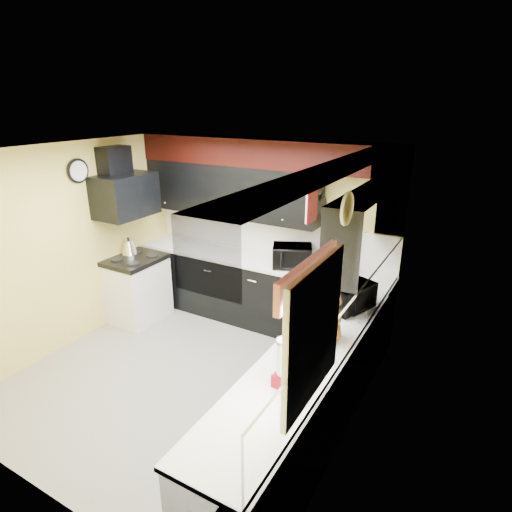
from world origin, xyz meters
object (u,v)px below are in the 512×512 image
at_px(microwave, 349,296).
at_px(kettle, 129,247).
at_px(toaster_oven, 292,256).
at_px(knife_block, 337,264).
at_px(utensil_crock, 334,267).

xyz_separation_m(microwave, kettle, (-3.21, 0.12, -0.06)).
relative_size(toaster_oven, knife_block, 2.01).
distance_m(toaster_oven, utensil_crock, 0.56).
relative_size(microwave, knife_block, 2.03).
height_order(toaster_oven, knife_block, toaster_oven).
bearing_deg(toaster_oven, kettle, 172.06).
distance_m(toaster_oven, kettle, 2.30).
bearing_deg(knife_block, toaster_oven, -173.77).
height_order(utensil_crock, knife_block, knife_block).
bearing_deg(kettle, knife_block, 14.47).
bearing_deg(microwave, knife_block, 47.75).
height_order(knife_block, kettle, knife_block).
xyz_separation_m(toaster_oven, knife_block, (0.57, 0.07, -0.02)).
xyz_separation_m(toaster_oven, utensil_crock, (0.55, 0.04, -0.05)).
xyz_separation_m(toaster_oven, kettle, (-2.21, -0.64, -0.06)).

